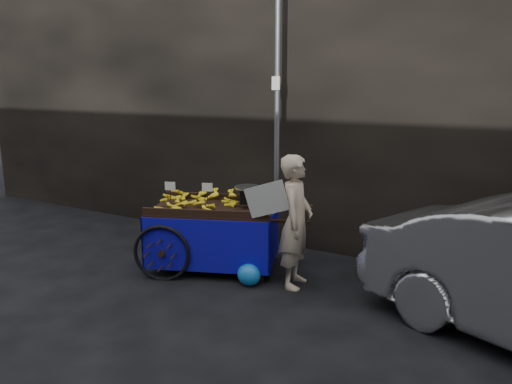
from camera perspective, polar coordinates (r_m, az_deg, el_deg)
The scene contains 6 objects.
ground at distance 6.47m, azimuth -5.49°, elevation -9.52°, with size 80.00×80.00×0.00m, color black.
building_wall at distance 8.10m, azimuth 7.43°, elevation 12.95°, with size 13.50×2.00×5.00m.
street_pole at distance 6.97m, azimuth 2.45°, elevation 9.08°, with size 0.12×0.10×4.00m.
banana_cart at distance 6.56m, azimuth -5.31°, elevation -2.48°, with size 2.38×1.70×1.19m.
vendor at distance 5.93m, azimuth 4.57°, elevation -3.38°, with size 0.83×0.65×1.60m.
plastic_bag at distance 6.11m, azimuth -0.82°, elevation -9.45°, with size 0.30×0.24×0.27m, color blue.
Camera 1 is at (3.49, -4.88, 2.42)m, focal length 35.00 mm.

